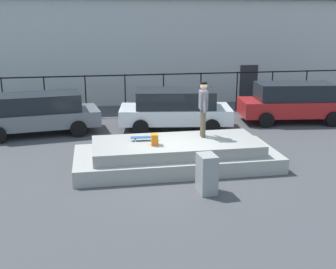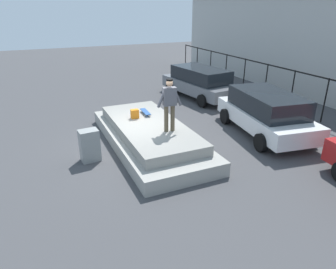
{
  "view_description": "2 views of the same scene",
  "coord_description": "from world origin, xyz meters",
  "px_view_note": "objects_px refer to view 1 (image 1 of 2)",
  "views": [
    {
      "loc": [
        -2.42,
        -11.96,
        4.51
      ],
      "look_at": [
        -0.01,
        1.51,
        0.72
      ],
      "focal_mm": 45.32,
      "sensor_mm": 36.0,
      "label": 1
    },
    {
      "loc": [
        9.61,
        -3.16,
        4.67
      ],
      "look_at": [
        0.49,
        0.92,
        0.46
      ],
      "focal_mm": 32.78,
      "sensor_mm": 36.0,
      "label": 2
    }
  ],
  "objects_px": {
    "car_white_hatchback_mid": "(175,108)",
    "backpack": "(155,139)",
    "skateboarder": "(203,106)",
    "skateboard": "(144,137)",
    "utility_box": "(207,174)",
    "car_grey_hatchback_near": "(37,112)",
    "car_red_hatchback_far": "(294,101)"
  },
  "relations": [
    {
      "from": "car_red_hatchback_far",
      "to": "backpack",
      "type": "bearing_deg",
      "value": -143.78
    },
    {
      "from": "car_grey_hatchback_near",
      "to": "skateboard",
      "type": "bearing_deg",
      "value": -50.65
    },
    {
      "from": "skateboarder",
      "to": "car_grey_hatchback_near",
      "type": "distance_m",
      "value": 7.19
    },
    {
      "from": "car_grey_hatchback_near",
      "to": "car_red_hatchback_far",
      "type": "distance_m",
      "value": 10.92
    },
    {
      "from": "skateboarder",
      "to": "car_red_hatchback_far",
      "type": "bearing_deg",
      "value": 39.96
    },
    {
      "from": "skateboarder",
      "to": "car_grey_hatchback_near",
      "type": "height_order",
      "value": "skateboarder"
    },
    {
      "from": "car_white_hatchback_mid",
      "to": "utility_box",
      "type": "bearing_deg",
      "value": -93.93
    },
    {
      "from": "utility_box",
      "to": "car_red_hatchback_far",
      "type": "bearing_deg",
      "value": 45.43
    },
    {
      "from": "backpack",
      "to": "utility_box",
      "type": "xyz_separation_m",
      "value": [
        1.11,
        -1.91,
        -0.45
      ]
    },
    {
      "from": "skateboarder",
      "to": "backpack",
      "type": "distance_m",
      "value": 1.97
    },
    {
      "from": "skateboarder",
      "to": "car_white_hatchback_mid",
      "type": "height_order",
      "value": "skateboarder"
    },
    {
      "from": "skateboarder",
      "to": "car_grey_hatchback_near",
      "type": "xyz_separation_m",
      "value": [
        -5.62,
        4.37,
        -0.96
      ]
    },
    {
      "from": "car_grey_hatchback_near",
      "to": "car_white_hatchback_mid",
      "type": "xyz_separation_m",
      "value": [
        5.54,
        -0.23,
        0.01
      ]
    },
    {
      "from": "skateboard",
      "to": "car_grey_hatchback_near",
      "type": "xyz_separation_m",
      "value": [
        -3.7,
        4.51,
        -0.05
      ]
    },
    {
      "from": "skateboard",
      "to": "utility_box",
      "type": "xyz_separation_m",
      "value": [
        1.38,
        -2.42,
        -0.39
      ]
    },
    {
      "from": "skateboarder",
      "to": "skateboard",
      "type": "height_order",
      "value": "skateboarder"
    },
    {
      "from": "car_red_hatchback_far",
      "to": "skateboard",
      "type": "bearing_deg",
      "value": -147.6
    },
    {
      "from": "car_red_hatchback_far",
      "to": "utility_box",
      "type": "bearing_deg",
      "value": -129.84
    },
    {
      "from": "skateboard",
      "to": "car_white_hatchback_mid",
      "type": "distance_m",
      "value": 4.66
    },
    {
      "from": "car_white_hatchback_mid",
      "to": "utility_box",
      "type": "relative_size",
      "value": 4.54
    },
    {
      "from": "skateboard",
      "to": "utility_box",
      "type": "height_order",
      "value": "utility_box"
    },
    {
      "from": "car_white_hatchback_mid",
      "to": "backpack",
      "type": "bearing_deg",
      "value": -108.15
    },
    {
      "from": "skateboarder",
      "to": "skateboard",
      "type": "relative_size",
      "value": 2.12
    },
    {
      "from": "car_white_hatchback_mid",
      "to": "skateboard",
      "type": "bearing_deg",
      "value": -113.21
    },
    {
      "from": "backpack",
      "to": "utility_box",
      "type": "height_order",
      "value": "backpack"
    },
    {
      "from": "skateboard",
      "to": "car_white_hatchback_mid",
      "type": "bearing_deg",
      "value": 66.79
    },
    {
      "from": "car_grey_hatchback_near",
      "to": "skateboarder",
      "type": "bearing_deg",
      "value": -37.86
    },
    {
      "from": "skateboarder",
      "to": "backpack",
      "type": "relative_size",
      "value": 5.19
    },
    {
      "from": "backpack",
      "to": "skateboarder",
      "type": "bearing_deg",
      "value": 114.29
    },
    {
      "from": "skateboarder",
      "to": "utility_box",
      "type": "height_order",
      "value": "skateboarder"
    },
    {
      "from": "car_red_hatchback_far",
      "to": "utility_box",
      "type": "xyz_separation_m",
      "value": [
        -5.84,
        -7.0,
        -0.39
      ]
    },
    {
      "from": "utility_box",
      "to": "car_white_hatchback_mid",
      "type": "bearing_deg",
      "value": 81.33
    }
  ]
}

